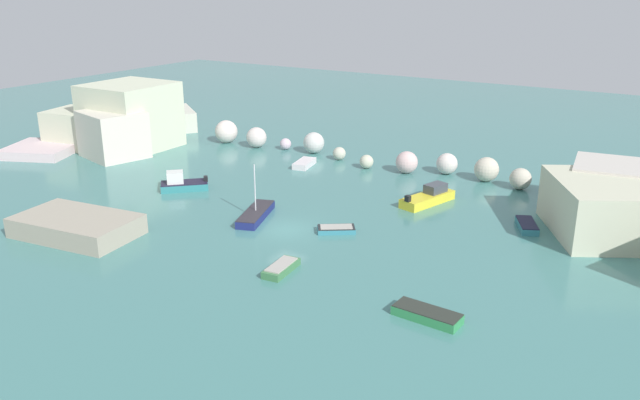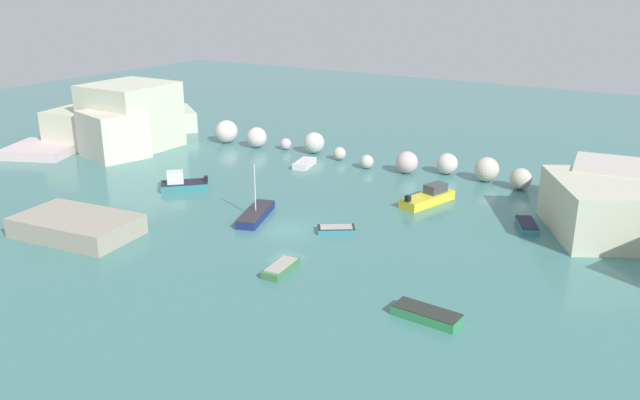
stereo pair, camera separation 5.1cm
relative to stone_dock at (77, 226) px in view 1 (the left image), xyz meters
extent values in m
plane|color=teal|center=(12.72, 9.06, -0.75)|extent=(160.00, 160.00, 0.00)
cube|color=beige|center=(-21.72, 18.37, 1.34)|extent=(7.89, 6.75, 4.18)
cube|color=beige|center=(-20.62, 29.63, 0.47)|extent=(10.60, 10.68, 2.44)
cube|color=beige|center=(-22.86, 13.76, -0.26)|extent=(8.90, 8.86, 0.97)
cube|color=beige|center=(-24.56, 21.86, 0.66)|extent=(9.01, 7.51, 2.82)
cube|color=beige|center=(-16.48, 21.02, 2.87)|extent=(8.22, 8.65, 7.24)
cube|color=beige|center=(-15.19, 17.22, 1.71)|extent=(7.45, 6.87, 4.91)
cube|color=beige|center=(33.55, 20.90, 1.31)|extent=(11.13, 11.54, 4.11)
cube|color=beige|center=(34.43, 25.62, 1.41)|extent=(9.40, 7.02, 4.31)
sphere|color=beige|center=(-9.00, 28.42, 0.56)|extent=(2.62, 2.62, 2.62)
sphere|color=beige|center=(-4.64, 28.43, 0.40)|extent=(2.30, 2.30, 2.30)
sphere|color=beige|center=(-1.28, 29.34, -0.11)|extent=(1.27, 1.27, 1.27)
sphere|color=silver|center=(2.24, 29.67, 0.40)|extent=(2.31, 2.31, 2.31)
sphere|color=beige|center=(6.03, 28.71, -0.06)|extent=(1.37, 1.37, 1.37)
sphere|color=beige|center=(10.01, 27.30, -0.05)|extent=(1.39, 1.39, 1.39)
sphere|color=beige|center=(14.13, 27.90, 0.34)|extent=(2.17, 2.17, 2.17)
sphere|color=beige|center=(17.62, 29.67, 0.29)|extent=(2.07, 2.07, 2.07)
sphere|color=beige|center=(21.66, 29.34, 0.41)|extent=(2.31, 2.31, 2.31)
sphere|color=beige|center=(25.08, 28.52, 0.24)|extent=(1.97, 1.97, 1.97)
sphere|color=beige|center=(28.67, 28.37, 0.55)|extent=(2.59, 2.59, 2.59)
cube|color=#A59B87|center=(0.00, 0.00, 0.00)|extent=(9.48, 6.30, 1.50)
sphere|color=red|center=(18.92, 22.90, -0.51)|extent=(0.47, 0.47, 0.47)
cube|color=teal|center=(16.16, 10.67, -0.57)|extent=(3.08, 2.70, 0.36)
cube|color=#212425|center=(16.16, 10.67, -0.35)|extent=(3.02, 2.64, 0.06)
cube|color=#ADA89E|center=(16.16, 10.67, -0.34)|extent=(2.62, 2.29, 0.08)
cube|color=white|center=(4.28, 24.61, -0.45)|extent=(2.09, 3.53, 0.60)
cube|color=teal|center=(-0.88, 12.51, -0.43)|extent=(4.37, 4.30, 0.63)
cube|color=#1E1B30|center=(-0.88, 12.51, -0.09)|extent=(4.28, 4.22, 0.06)
cube|color=silver|center=(-1.44, 11.97, 0.43)|extent=(1.94, 1.93, 1.09)
cube|color=black|center=(0.52, 13.85, 0.13)|extent=(0.56, 0.57, 0.50)
cube|color=teal|center=(28.26, 18.88, -0.50)|extent=(2.49, 3.38, 0.49)
cube|color=#191C35|center=(28.26, 18.88, -0.23)|extent=(2.44, 3.32, 0.06)
cube|color=navy|center=(9.14, 9.92, -0.45)|extent=(3.29, 5.75, 0.59)
cube|color=#2E2A30|center=(9.14, 9.92, -0.13)|extent=(3.22, 5.63, 0.06)
cylinder|color=silver|center=(9.14, 9.92, 1.78)|extent=(0.10, 0.10, 3.87)
cube|color=#407B4A|center=(16.62, 2.72, -0.51)|extent=(1.54, 3.23, 0.48)
cube|color=#ADA89E|center=(16.62, 2.72, -0.23)|extent=(1.31, 2.74, 0.08)
cube|color=yellow|center=(19.47, 20.40, -0.36)|extent=(3.18, 5.70, 0.78)
cube|color=#3F444C|center=(19.76, 21.39, 0.41)|extent=(1.68, 2.19, 0.76)
cube|color=black|center=(18.73, 17.94, 0.28)|extent=(0.52, 0.47, 0.50)
cube|color=#328C4E|center=(27.17, 1.88, -0.48)|extent=(3.96, 1.72, 0.53)
cube|color=#292E28|center=(27.17, 1.88, -0.19)|extent=(3.88, 1.68, 0.06)
cube|color=white|center=(-0.37, -0.16, -0.51)|extent=(3.16, 4.47, 0.48)
cube|color=#234C93|center=(-0.37, -0.16, -0.23)|extent=(2.69, 3.80, 0.08)
camera|label=1|loc=(38.97, -28.84, 17.42)|focal=36.40mm
camera|label=2|loc=(39.01, -28.81, 17.42)|focal=36.40mm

